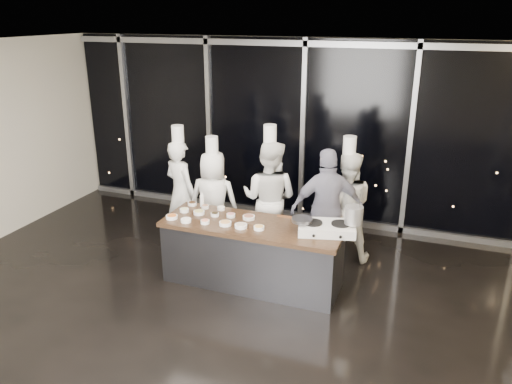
% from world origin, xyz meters
% --- Properties ---
extents(ground, '(9.00, 9.00, 0.00)m').
position_xyz_m(ground, '(0.00, 0.00, 0.00)').
color(ground, black).
rests_on(ground, ground).
extents(room_shell, '(9.02, 7.02, 3.21)m').
position_xyz_m(room_shell, '(0.18, 0.00, 2.25)').
color(room_shell, beige).
rests_on(room_shell, ground).
extents(window_wall, '(8.90, 0.11, 3.20)m').
position_xyz_m(window_wall, '(0.00, 3.43, 1.60)').
color(window_wall, black).
rests_on(window_wall, ground).
extents(demo_counter, '(2.46, 0.86, 0.90)m').
position_xyz_m(demo_counter, '(0.00, 0.90, 0.45)').
color(demo_counter, '#3C3C42').
rests_on(demo_counter, ground).
extents(stove, '(0.81, 0.61, 0.14)m').
position_xyz_m(stove, '(1.00, 0.97, 0.96)').
color(stove, silver).
rests_on(stove, demo_counter).
extents(frying_pan, '(0.50, 0.33, 0.05)m').
position_xyz_m(frying_pan, '(0.68, 0.89, 1.06)').
color(frying_pan, slate).
rests_on(frying_pan, stove).
extents(stock_pot, '(0.28, 0.28, 0.23)m').
position_xyz_m(stock_pot, '(1.32, 1.06, 1.16)').
color(stock_pot, '#AFAFB1').
rests_on(stock_pot, stove).
extents(prep_bowls, '(1.41, 0.72, 0.05)m').
position_xyz_m(prep_bowls, '(-0.56, 0.88, 0.93)').
color(prep_bowls, white).
rests_on(prep_bowls, demo_counter).
extents(squeeze_bottle, '(0.06, 0.06, 0.22)m').
position_xyz_m(squeeze_bottle, '(-0.91, 1.24, 1.00)').
color(squeeze_bottle, white).
rests_on(squeeze_bottle, demo_counter).
extents(chef_far_left, '(0.74, 0.63, 1.95)m').
position_xyz_m(chef_far_left, '(-1.55, 1.75, 0.88)').
color(chef_far_left, white).
rests_on(chef_far_left, ground).
extents(chef_left, '(0.86, 0.63, 1.84)m').
position_xyz_m(chef_left, '(-0.96, 1.72, 0.82)').
color(chef_left, white).
rests_on(chef_left, ground).
extents(chef_center, '(0.92, 0.73, 2.05)m').
position_xyz_m(chef_center, '(-0.08, 1.86, 0.92)').
color(chef_center, white).
rests_on(chef_center, ground).
extents(guest, '(1.14, 0.82, 1.80)m').
position_xyz_m(guest, '(0.83, 1.76, 0.90)').
color(guest, '#141539').
rests_on(guest, ground).
extents(chef_right, '(0.96, 0.83, 1.92)m').
position_xyz_m(chef_right, '(1.04, 2.09, 0.86)').
color(chef_right, white).
rests_on(chef_right, ground).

